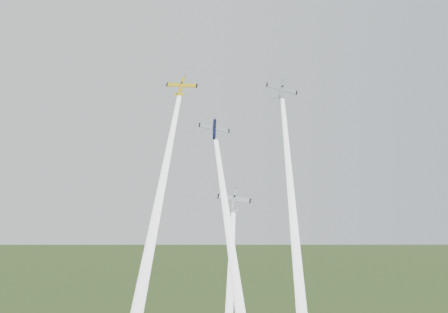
% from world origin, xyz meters
% --- Properties ---
extents(plane_yellow, '(8.56, 6.89, 6.81)m').
position_xyz_m(plane_yellow, '(-8.06, 0.45, 107.65)').
color(plane_yellow, yellow).
extents(smoke_trail_yellow, '(15.32, 33.37, 50.17)m').
position_xyz_m(smoke_trail_yellow, '(-14.95, -16.57, 80.57)').
color(smoke_trail_yellow, white).
extents(plane_navy, '(7.86, 4.76, 7.32)m').
position_xyz_m(plane_navy, '(-1.09, -1.38, 98.21)').
color(plane_navy, '#0D143D').
extents(smoke_trail_navy, '(2.65, 35.85, 51.31)m').
position_xyz_m(smoke_trail_navy, '(-1.25, -20.13, 70.57)').
color(smoke_trail_navy, white).
extents(plane_silver_right, '(9.55, 6.24, 8.53)m').
position_xyz_m(plane_silver_right, '(15.80, 3.48, 108.47)').
color(plane_silver_right, '#AFB5BE').
extents(smoke_trail_silver_right, '(11.44, 41.71, 60.72)m').
position_xyz_m(smoke_trail_silver_right, '(11.04, -17.93, 76.11)').
color(smoke_trail_silver_right, white).
extents(plane_silver_low, '(8.64, 6.34, 7.22)m').
position_xyz_m(plane_silver_low, '(1.73, -7.49, 83.01)').
color(plane_silver_low, silver).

